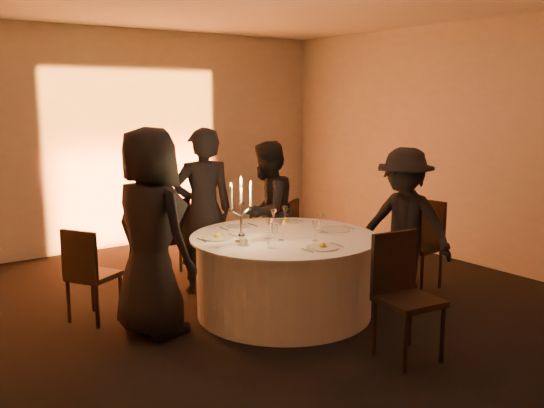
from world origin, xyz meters
TOP-DOWN VIEW (x-y plane):
  - floor at (0.00, 0.00)m, footprint 7.00×7.00m
  - wall_back at (0.00, 3.50)m, footprint 7.00×0.00m
  - wall_right at (3.00, 0.00)m, footprint 0.00×7.00m
  - uplighter_fixture at (0.00, 3.20)m, footprint 0.25×0.12m
  - banquet_table at (0.00, 0.00)m, footprint 1.80×1.80m
  - chair_left at (-1.62, 0.86)m, footprint 0.54×0.53m
  - chair_back_left at (-0.40, 1.64)m, footprint 0.50×0.50m
  - chair_back_right at (0.88, 1.16)m, footprint 0.53×0.53m
  - chair_right at (1.73, -0.22)m, footprint 0.47×0.47m
  - chair_front at (0.19, -1.33)m, footprint 0.49×0.49m
  - guest_left at (-1.25, 0.27)m, footprint 0.76×1.00m
  - guest_back_left at (-0.29, 1.05)m, footprint 0.73×0.58m
  - guest_back_right at (0.47, 0.96)m, footprint 0.96×0.89m
  - guest_right at (1.21, -0.41)m, footprint 0.88×1.16m
  - plate_left at (-0.57, 0.28)m, footprint 0.36×0.30m
  - plate_back_left at (-0.15, 0.58)m, footprint 0.36×0.25m
  - plate_back_right at (0.38, 0.48)m, footprint 0.35×0.26m
  - plate_right at (0.57, -0.10)m, footprint 0.36×0.29m
  - plate_front at (-0.02, -0.58)m, footprint 0.36×0.28m
  - coffee_cup at (-0.52, -0.09)m, footprint 0.11×0.11m
  - candelabra at (-0.49, -0.01)m, footprint 0.26×0.12m
  - wine_glass_a at (0.36, -0.11)m, footprint 0.07×0.07m
  - wine_glass_b at (0.13, 0.36)m, footprint 0.07×0.07m
  - wine_glass_c at (-0.13, -0.13)m, footprint 0.07×0.07m
  - wine_glass_d at (0.11, -0.33)m, footprint 0.07×0.07m
  - wine_glass_e at (0.33, 0.43)m, footprint 0.07×0.07m
  - wine_glass_f at (-0.19, -0.01)m, footprint 0.07×0.07m
  - tumbler_a at (-0.38, -0.32)m, footprint 0.07×0.07m
  - tumbler_b at (-0.01, 0.13)m, footprint 0.07×0.07m

SIDE VIEW (x-z plane):
  - floor at x=0.00m, z-range 0.00..0.00m
  - uplighter_fixture at x=0.00m, z-range 0.00..0.10m
  - banquet_table at x=0.00m, z-range 0.00..0.77m
  - chair_back_right at x=0.88m, z-range 0.05..0.92m
  - chair_left at x=-1.62m, z-range 0.05..0.95m
  - chair_back_left at x=-0.40m, z-range 0.06..1.02m
  - chair_right at x=1.73m, z-range 0.06..1.02m
  - chair_front at x=0.19m, z-range 0.07..1.07m
  - plate_back_left at x=-0.15m, z-range 0.77..0.78m
  - plate_right at x=0.57m, z-range 0.77..0.78m
  - plate_left at x=-0.57m, z-range 0.74..0.83m
  - plate_front at x=-0.02m, z-range 0.74..0.83m
  - plate_back_right at x=0.38m, z-range 0.75..0.83m
  - guest_right at x=1.21m, z-range 0.00..1.58m
  - guest_back_right at x=0.47m, z-range 0.00..1.60m
  - coffee_cup at x=-0.52m, z-range 0.77..0.83m
  - tumbler_a at x=-0.38m, z-range 0.77..0.86m
  - tumbler_b at x=-0.01m, z-range 0.77..0.86m
  - guest_back_left at x=-0.29m, z-range 0.00..1.77m
  - wine_glass_a at x=0.36m, z-range 0.81..1.00m
  - wine_glass_b at x=0.13m, z-range 0.81..1.00m
  - wine_glass_c at x=-0.13m, z-range 0.81..1.00m
  - wine_glass_d at x=0.11m, z-range 0.81..1.00m
  - wine_glass_e at x=0.33m, z-range 0.81..1.00m
  - wine_glass_f at x=-0.19m, z-range 0.81..1.00m
  - guest_left at x=-1.25m, z-range 0.00..1.83m
  - candelabra at x=-0.49m, z-range 0.68..1.29m
  - wall_back at x=0.00m, z-range -2.00..5.00m
  - wall_right at x=3.00m, z-range -2.00..5.00m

